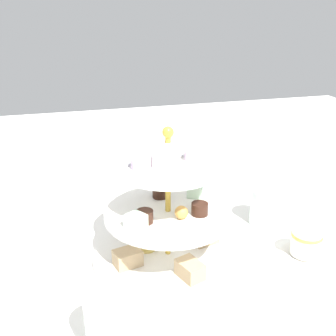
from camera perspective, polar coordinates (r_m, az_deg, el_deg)
name	(u,v)px	position (r m, az deg, el deg)	size (l,w,h in m)	color
ground_plane	(168,257)	(0.80, 0.00, -12.37)	(2.40, 2.40, 0.00)	white
tiered_serving_stand	(168,223)	(0.76, -0.04, -7.68)	(0.28, 0.28, 0.26)	white
water_glass_tall_right	(111,325)	(0.58, -7.98, -20.89)	(0.07, 0.07, 0.11)	silver
water_glass_short_left	(265,207)	(0.92, 13.35, -5.25)	(0.06, 0.06, 0.08)	silver
teacup_with_saucer	(306,245)	(0.83, 18.64, -10.12)	(0.09, 0.09, 0.05)	white
butter_knife_left	(20,245)	(0.89, -19.95, -10.05)	(0.17, 0.01, 0.00)	silver
water_glass_mid_back	(169,185)	(0.97, 0.10, -2.37)	(0.06, 0.06, 0.10)	silver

